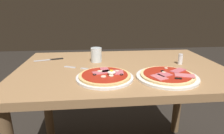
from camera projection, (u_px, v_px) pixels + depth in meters
The scene contains 7 objects.
dining_table at pixel (121, 84), 1.22m from camera, with size 1.26×0.85×0.77m.
pizza_foreground at pixel (105, 76), 0.98m from camera, with size 0.30×0.30×0.05m.
pizza_across_left at pixel (167, 76), 0.99m from camera, with size 0.32×0.32×0.03m.
water_glass_near at pixel (96, 56), 1.27m from camera, with size 0.07×0.07×0.09m.
fork at pixel (74, 67), 1.15m from camera, with size 0.15×0.08×0.00m.
knife at pixel (51, 60), 1.32m from camera, with size 0.19×0.07×0.01m.
salt_shaker at pixel (180, 59), 1.22m from camera, with size 0.03×0.03×0.07m.
Camera 1 is at (-0.17, -1.12, 1.13)m, focal length 30.57 mm.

